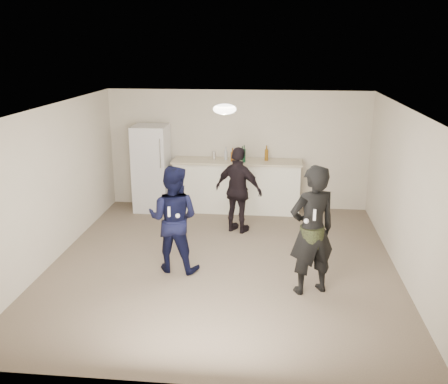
# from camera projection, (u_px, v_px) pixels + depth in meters

# --- Properties ---
(floor) EXTENTS (6.00, 6.00, 0.00)m
(floor) POSITION_uv_depth(u_px,v_px,m) (223.00, 263.00, 8.07)
(floor) COLOR #6B5B4C
(floor) RESTS_ON ground
(ceiling) EXTENTS (6.00, 6.00, 0.00)m
(ceiling) POSITION_uv_depth(u_px,v_px,m) (223.00, 108.00, 7.35)
(ceiling) COLOR silver
(ceiling) RESTS_ON wall_back
(wall_back) EXTENTS (6.00, 0.00, 6.00)m
(wall_back) POSITION_uv_depth(u_px,v_px,m) (238.00, 150.00, 10.56)
(wall_back) COLOR beige
(wall_back) RESTS_ON floor
(wall_front) EXTENTS (6.00, 0.00, 6.00)m
(wall_front) POSITION_uv_depth(u_px,v_px,m) (190.00, 276.00, 4.85)
(wall_front) COLOR beige
(wall_front) RESTS_ON floor
(wall_left) EXTENTS (0.00, 6.00, 6.00)m
(wall_left) POSITION_uv_depth(u_px,v_px,m) (52.00, 184.00, 7.98)
(wall_left) COLOR beige
(wall_left) RESTS_ON floor
(wall_right) EXTENTS (0.00, 6.00, 6.00)m
(wall_right) POSITION_uv_depth(u_px,v_px,m) (406.00, 195.00, 7.43)
(wall_right) COLOR beige
(wall_right) RESTS_ON floor
(counter) EXTENTS (2.60, 0.56, 1.05)m
(counter) POSITION_uv_depth(u_px,v_px,m) (237.00, 187.00, 10.46)
(counter) COLOR white
(counter) RESTS_ON floor
(counter_top) EXTENTS (2.68, 0.64, 0.04)m
(counter_top) POSITION_uv_depth(u_px,v_px,m) (237.00, 162.00, 10.30)
(counter_top) COLOR beige
(counter_top) RESTS_ON counter
(fridge) EXTENTS (0.70, 0.70, 1.80)m
(fridge) POSITION_uv_depth(u_px,v_px,m) (152.00, 168.00, 10.46)
(fridge) COLOR white
(fridge) RESTS_ON floor
(fridge_handle) EXTENTS (0.02, 0.02, 0.60)m
(fridge_handle) POSITION_uv_depth(u_px,v_px,m) (160.00, 154.00, 9.96)
(fridge_handle) COLOR silver
(fridge_handle) RESTS_ON fridge
(ceiling_dome) EXTENTS (0.36, 0.36, 0.16)m
(ceiling_dome) POSITION_uv_depth(u_px,v_px,m) (225.00, 109.00, 7.65)
(ceiling_dome) COLOR white
(ceiling_dome) RESTS_ON ceiling
(shaker) EXTENTS (0.08, 0.08, 0.17)m
(shaker) POSITION_uv_depth(u_px,v_px,m) (214.00, 155.00, 10.39)
(shaker) COLOR silver
(shaker) RESTS_ON counter_top
(man) EXTENTS (0.89, 0.74, 1.67)m
(man) POSITION_uv_depth(u_px,v_px,m) (173.00, 219.00, 7.64)
(man) COLOR #0E113C
(man) RESTS_ON floor
(woman) EXTENTS (0.81, 0.69, 1.87)m
(woman) POSITION_uv_depth(u_px,v_px,m) (312.00, 230.00, 6.90)
(woman) COLOR black
(woman) RESTS_ON floor
(camo_shorts) EXTENTS (0.34, 0.34, 0.28)m
(camo_shorts) POSITION_uv_depth(u_px,v_px,m) (312.00, 236.00, 6.93)
(camo_shorts) COLOR #2E3C1B
(camo_shorts) RESTS_ON woman
(spectator) EXTENTS (1.03, 0.75, 1.62)m
(spectator) POSITION_uv_depth(u_px,v_px,m) (239.00, 190.00, 9.21)
(spectator) COLOR black
(spectator) RESTS_ON floor
(remote_man) EXTENTS (0.04, 0.04, 0.15)m
(remote_man) POSITION_uv_depth(u_px,v_px,m) (169.00, 212.00, 7.31)
(remote_man) COLOR white
(remote_man) RESTS_ON man
(nunchuk_man) EXTENTS (0.07, 0.07, 0.07)m
(nunchuk_man) POSITION_uv_depth(u_px,v_px,m) (178.00, 216.00, 7.35)
(nunchuk_man) COLOR white
(nunchuk_man) RESTS_ON man
(remote_woman) EXTENTS (0.04, 0.04, 0.15)m
(remote_woman) POSITION_uv_depth(u_px,v_px,m) (314.00, 215.00, 6.57)
(remote_woman) COLOR white
(remote_woman) RESTS_ON woman
(nunchuk_woman) EXTENTS (0.07, 0.07, 0.07)m
(nunchuk_woman) POSITION_uv_depth(u_px,v_px,m) (306.00, 221.00, 6.64)
(nunchuk_woman) COLOR silver
(nunchuk_woman) RESTS_ON woman
(bottle_cluster) EXTENTS (0.91, 0.26, 0.27)m
(bottle_cluster) POSITION_uv_depth(u_px,v_px,m) (244.00, 156.00, 10.24)
(bottle_cluster) COLOR #965615
(bottle_cluster) RESTS_ON counter_top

